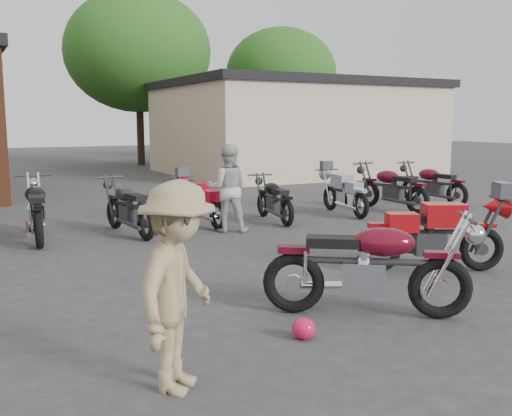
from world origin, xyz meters
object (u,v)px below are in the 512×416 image
vintage_motorcycle (371,260)px  row_bike_4 (201,200)px  row_bike_5 (274,197)px  person_tan (178,287)px  row_bike_3 (128,204)px  row_bike_2 (36,206)px  row_bike_6 (344,191)px  helmet (304,328)px  sportbike (434,231)px  row_bike_8 (432,182)px  row_bike_7 (391,185)px  person_light (228,188)px

vintage_motorcycle → row_bike_4: 6.10m
row_bike_5 → row_bike_4: bearing=86.5°
person_tan → row_bike_3: bearing=30.6°
row_bike_2 → row_bike_6: bearing=-87.3°
helmet → sportbike: bearing=23.1°
row_bike_3 → row_bike_6: 5.08m
person_tan → row_bike_3: person_tan is taller
row_bike_2 → vintage_motorcycle: bearing=-151.1°
vintage_motorcycle → row_bike_4: vintage_motorcycle is taller
row_bike_2 → row_bike_6: size_ratio=1.13×
sportbike → person_tan: size_ratio=1.21×
row_bike_2 → row_bike_8: row_bike_2 is taller
helmet → row_bike_5: size_ratio=0.13×
sportbike → helmet: 3.34m
row_bike_2 → row_bike_7: (8.06, -0.34, -0.01)m
row_bike_6 → row_bike_4: bearing=92.5°
person_tan → row_bike_4: bearing=18.8°
person_tan → row_bike_6: bearing=-2.2°
person_light → row_bike_4: 0.96m
row_bike_7 → row_bike_3: bearing=82.3°
helmet → row_bike_3: bearing=90.7°
vintage_motorcycle → row_bike_2: (-2.70, 6.12, -0.02)m
helmet → person_light: person_light is taller
helmet → row_bike_5: (3.09, 6.01, 0.42)m
person_light → person_tan: (-3.19, -5.86, -0.01)m
row_bike_3 → row_bike_7: bearing=-98.7°
row_bike_8 → person_light: bearing=91.7°
row_bike_6 → row_bike_7: 1.36m
sportbike → row_bike_2: bearing=159.0°
row_bike_7 → row_bike_8: bearing=-86.8°
person_tan → row_bike_5: person_tan is taller
vintage_motorcycle → row_bike_7: vintage_motorcycle is taller
vintage_motorcycle → row_bike_7: bearing=82.4°
row_bike_5 → row_bike_7: 3.28m
row_bike_5 → helmet: bearing=159.9°
row_bike_4 → sportbike: bearing=-168.7°
row_bike_3 → row_bike_6: (5.08, -0.01, -0.03)m
person_light → row_bike_4: bearing=-49.3°
vintage_motorcycle → person_tan: size_ratio=1.30×
person_light → row_bike_7: bearing=-145.6°
row_bike_7 → person_light: bearing=90.1°
row_bike_7 → row_bike_8: 1.68m
row_bike_8 → row_bike_3: bearing=85.3°
row_bike_3 → row_bike_8: bearing=-96.5°
row_bike_3 → helmet: bearing=172.6°
row_bike_3 → row_bike_6: row_bike_3 is taller
person_light → row_bike_7: size_ratio=0.81×
row_bike_2 → row_bike_7: bearing=-87.3°
person_light → person_tan: person_light is taller
vintage_motorcycle → helmet: bearing=-132.0°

